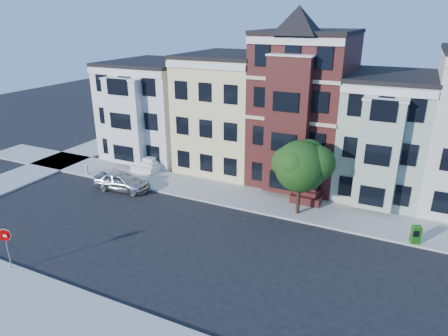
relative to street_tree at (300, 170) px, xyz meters
The scene contains 11 objects.
ground 8.10m from the street_tree, 104.76° to the right, with size 120.00×120.00×0.00m, color black.
far_sidewalk 3.96m from the street_tree, 153.91° to the left, with size 60.00×4.00×0.15m, color #9E9B93.
house_white 18.45m from the street_tree, 156.27° to the left, with size 8.00×9.00×9.00m, color silver.
house_yellow 11.66m from the street_tree, 140.10° to the left, with size 7.00×9.00×10.00m, color beige.
house_brown 8.06m from the street_tree, 104.13° to the left, with size 7.00×9.00×12.00m, color #411714.
house_green 8.81m from the street_tree, 58.00° to the left, with size 6.00×9.00×9.00m, color #9EAF96.
street_tree is the anchor object (origin of this frame).
parked_car 14.45m from the street_tree, behind, with size 1.85×4.60×1.57m, color #A7AAB0.
newspaper_box 8.15m from the street_tree, ahead, with size 0.52×0.46×1.15m, color #1B6214.
fire_hydrant 19.11m from the street_tree, behind, with size 0.26×0.26×0.75m, color silver.
stop_sign 18.39m from the street_tree, 132.98° to the right, with size 0.77×0.11×2.80m, color #A70100, non-canonical shape.
Camera 1 is at (8.13, -18.10, 13.23)m, focal length 32.00 mm.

